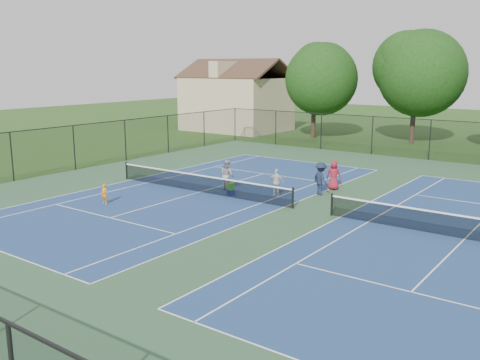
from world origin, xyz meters
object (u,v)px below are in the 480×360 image
Objects in this scene: instructor at (227,175)px; tree_back_b at (416,69)px; ball_crate at (231,193)px; ball_hopper at (231,186)px; bystander_a at (277,182)px; bystander_b at (321,179)px; clapboard_house at (237,102)px; child_player at (104,194)px; bystander_c at (334,175)px; tree_back_a at (315,75)px.

tree_back_b is at bearing -75.09° from instructor.
ball_hopper is (0.00, 0.00, 0.34)m from ball_crate.
bystander_b is at bearing -149.75° from bystander_a.
clapboard_house is at bearing 125.93° from ball_hopper.
instructor reaches higher than child_player.
bystander_c is 4.51× the size of ball_hopper.
clapboard_house is at bearing -34.84° from instructor.
instructor is 1.04× the size of bystander_c.
ball_hopper is (-2.04, -1.40, -0.24)m from bystander_a.
tree_back_a is at bearing -167.47° from tree_back_b.
tree_back_b is 0.93× the size of clapboard_house.
bystander_b is at bearing 41.98° from child_player.
ball_hopper is at bearing 35.36° from bystander_c.
bystander_a is (19.87, -23.20, -2.35)m from clapboard_house.
bystander_b is at bearing 37.59° from ball_hopper.
bystander_a is (6.09, 6.64, 0.21)m from child_player.
clapboard_house is 29.62m from bystander_c.
tree_back_a is 25.47m from ball_hopper.
bystander_c is (21.68, -20.05, -2.26)m from clapboard_house.
instructor reaches higher than bystander_c.
ball_hopper reaches higher than ball_crate.
bystander_b reaches higher than child_player.
tree_back_b is 26.34m from ball_hopper.
tree_back_a is 22.95m from bystander_c.
instructor is at bearing -0.11° from bystander_a.
tree_back_a is at bearing 108.35° from ball_hopper.
child_player reaches higher than ball_crate.
bystander_b is at bearing -83.22° from tree_back_b.
bystander_a reaches higher than ball_crate.
tree_back_b reaches higher than ball_crate.
tree_back_b is 25.49m from instructor.
tree_back_b is 5.75× the size of instructor.
clapboard_house is at bearing 125.93° from ball_crate.
bystander_c reaches higher than child_player.
clapboard_house is at bearing -176.99° from tree_back_b.
ball_crate is (-1.17, -25.60, -6.44)m from tree_back_b.
bystander_b is (4.74, 2.12, 0.02)m from instructor.
child_player is (13.79, -29.85, -2.57)m from clapboard_house.
bystander_a is at bearing 69.60° from bystander_b.
tree_back_b reaches higher than ball_hopper.
child_player is 2.82× the size of ball_hopper.
bystander_b is (21.69, -21.63, -2.20)m from clapboard_house.
child_player is at bearing 36.80° from bystander_a.
clapboard_house reaches higher than bystander_b.
tree_back_b is (9.00, 2.00, 0.56)m from tree_back_a.
tree_back_b is 31.87m from child_player.
ball_hopper is at bearing 48.24° from child_player.
child_player is at bearing -65.21° from clapboard_house.
tree_back_a is 24.26m from bystander_b.
instructor is (16.95, -23.75, -2.22)m from clapboard_house.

